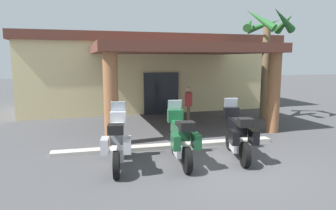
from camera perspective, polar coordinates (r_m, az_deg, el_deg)
name	(u,v)px	position (r m, az deg, el deg)	size (l,w,h in m)	color
ground_plane	(223,163)	(8.50, 10.22, -10.65)	(80.00, 80.00, 0.00)	#424244
motel_building	(151,71)	(17.70, -3.27, 6.39)	(14.30, 11.28, 4.07)	beige
motorcycle_silver	(117,141)	(7.98, -9.43, -6.65)	(0.77, 2.21, 1.61)	black
motorcycle_green	(181,138)	(8.20, 2.41, -6.13)	(0.73, 2.21, 1.61)	black
motorcycle_black	(238,134)	(8.83, 12.86, -5.26)	(0.89, 2.20, 1.61)	black
pedestrian	(188,103)	(13.02, 3.85, 0.39)	(0.32, 0.50, 1.61)	brown
palm_tree_near_portico	(267,38)	(14.89, 18.00, 11.75)	(2.37, 2.43, 5.08)	brown
curb_strip	(168,146)	(9.71, 0.02, -7.68)	(7.02, 0.36, 0.12)	#ADA89E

